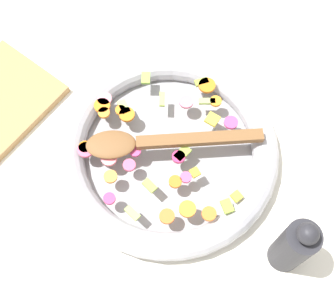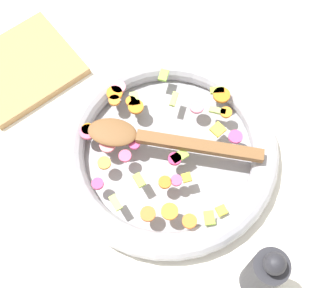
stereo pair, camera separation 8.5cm
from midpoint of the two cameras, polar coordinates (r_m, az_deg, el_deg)
The scene contains 5 objects.
ground_plane at distance 0.89m, azimuth -2.70°, elevation -1.63°, with size 4.00×4.00×0.00m, color silver.
skillet at distance 0.87m, azimuth -2.76°, elevation -1.07°, with size 0.41×0.41×0.05m.
chopped_vegetables at distance 0.85m, azimuth -4.27°, elevation -0.11°, with size 0.32×0.34×0.01m.
wooden_spoon at distance 0.84m, azimuth -4.42°, elevation -0.04°, with size 0.24×0.27×0.01m.
pepper_mill at distance 0.78m, azimuth 12.06°, elevation -12.46°, with size 0.06×0.06×0.18m.
Camera 1 is at (0.28, 0.22, 0.82)m, focal length 50.00 mm.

